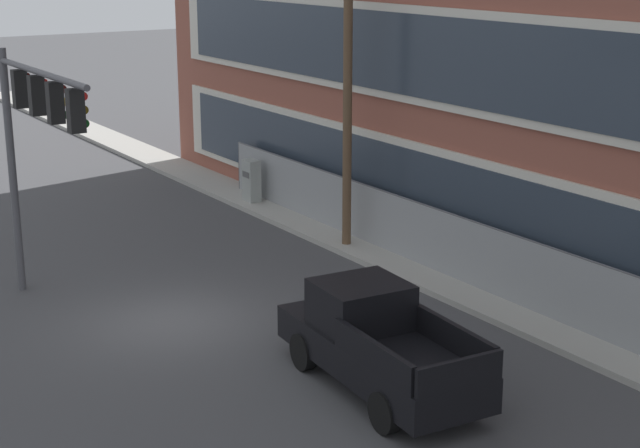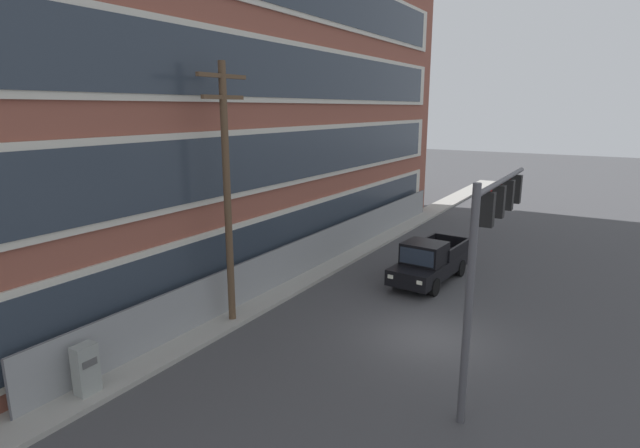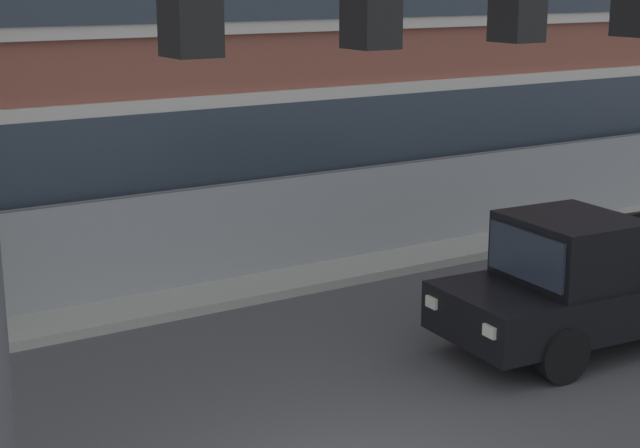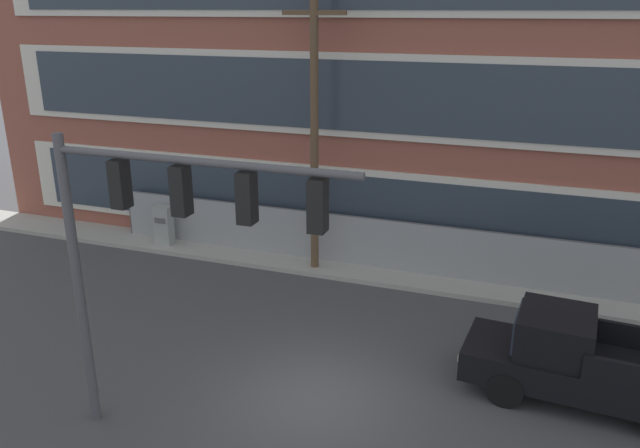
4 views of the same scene
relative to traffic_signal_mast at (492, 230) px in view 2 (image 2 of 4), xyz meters
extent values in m
plane|color=#424244|center=(2.18, 2.29, -4.66)|extent=(160.00, 160.00, 0.00)
cube|color=#9E9B93|center=(2.18, 9.41, -4.58)|extent=(80.00, 1.69, 0.16)
cube|color=brown|center=(4.88, 15.02, 4.60)|extent=(38.23, 9.53, 18.52)
cube|color=beige|center=(4.88, 10.20, -2.62)|extent=(35.17, 0.10, 2.67)
cube|color=#2D3844|center=(4.88, 10.14, -2.62)|extent=(33.64, 0.06, 2.22)
cube|color=beige|center=(4.88, 10.20, 1.08)|extent=(35.17, 0.10, 2.67)
cube|color=#2D3844|center=(4.88, 10.14, 1.08)|extent=(33.64, 0.06, 2.22)
cube|color=beige|center=(4.88, 10.20, 4.79)|extent=(35.17, 0.10, 2.67)
cube|color=#2D3844|center=(4.88, 10.14, 4.79)|extent=(33.64, 0.06, 2.22)
cube|color=gray|center=(7.03, 9.72, -3.73)|extent=(30.31, 0.04, 1.86)
cylinder|color=#4C4C51|center=(-8.12, 9.72, -3.73)|extent=(0.06, 0.06, 1.86)
cylinder|color=#4C4C51|center=(22.19, 9.72, -3.73)|extent=(0.06, 0.06, 1.86)
cylinder|color=#4C4C51|center=(7.03, 9.72, -2.80)|extent=(30.31, 0.05, 0.05)
cylinder|color=#4C4C51|center=(-2.02, 0.00, -1.55)|extent=(0.20, 0.20, 6.22)
cylinder|color=#4C4C51|center=(0.92, 0.00, 1.26)|extent=(5.88, 0.14, 0.14)
cube|color=black|center=(-0.74, 0.00, 0.71)|extent=(0.28, 0.32, 0.90)
cylinder|color=#4B0807|center=(-0.74, 0.18, 0.99)|extent=(0.04, 0.18, 0.18)
cylinder|color=gold|center=(-0.74, 0.18, 0.71)|extent=(0.04, 0.18, 0.18)
cylinder|color=#0A4011|center=(-0.74, 0.18, 0.43)|extent=(0.04, 0.18, 0.18)
cube|color=black|center=(0.54, 0.00, 0.71)|extent=(0.28, 0.32, 0.90)
cylinder|color=red|center=(0.54, 0.18, 0.99)|extent=(0.04, 0.18, 0.18)
cylinder|color=#503E08|center=(0.54, 0.18, 0.71)|extent=(0.04, 0.18, 0.18)
cylinder|color=#0A4011|center=(0.54, 0.18, 0.43)|extent=(0.04, 0.18, 0.18)
cube|color=black|center=(1.81, 0.00, 0.71)|extent=(0.28, 0.32, 0.90)
cylinder|color=#4B0807|center=(1.81, 0.18, 0.99)|extent=(0.04, 0.18, 0.18)
cylinder|color=gold|center=(1.81, 0.18, 0.71)|extent=(0.04, 0.18, 0.18)
cylinder|color=#0A4011|center=(1.81, 0.18, 0.43)|extent=(0.04, 0.18, 0.18)
cube|color=black|center=(3.09, 0.00, 0.71)|extent=(0.28, 0.32, 0.90)
cylinder|color=red|center=(3.09, 0.18, 0.99)|extent=(0.04, 0.18, 0.18)
cylinder|color=#503E08|center=(3.09, 0.18, 0.71)|extent=(0.04, 0.18, 0.18)
cylinder|color=#0A4011|center=(3.09, 0.18, 0.43)|extent=(0.04, 0.18, 0.18)
cube|color=black|center=(7.89, 4.24, -3.91)|extent=(5.45, 2.31, 0.70)
cube|color=black|center=(7.15, 4.29, -3.09)|extent=(1.72, 1.88, 0.94)
cube|color=#283342|center=(6.33, 4.35, -3.09)|extent=(0.18, 1.57, 0.71)
cube|color=black|center=(9.02, 3.25, -3.28)|extent=(2.66, 0.32, 0.56)
cube|color=black|center=(9.15, 5.04, -3.28)|extent=(2.66, 0.32, 0.56)
cube|color=black|center=(10.50, 4.04, -3.28)|extent=(0.24, 1.84, 0.56)
cylinder|color=black|center=(6.23, 3.48, -4.26)|extent=(0.82, 0.32, 0.80)
cylinder|color=black|center=(6.36, 5.23, -4.26)|extent=(0.82, 0.32, 0.80)
cylinder|color=black|center=(9.41, 3.24, -4.26)|extent=(0.82, 0.32, 0.80)
cylinder|color=black|center=(9.55, 4.99, -4.26)|extent=(0.82, 0.32, 0.80)
cube|color=white|center=(5.17, 3.77, -3.80)|extent=(0.08, 0.24, 0.16)
cube|color=white|center=(5.27, 5.10, -3.80)|extent=(0.08, 0.24, 0.16)
cylinder|color=brown|center=(-0.37, 9.09, 0.07)|extent=(0.26, 0.26, 9.46)
cube|color=brown|center=(-0.37, 9.09, 4.30)|extent=(2.35, 0.14, 0.14)
cube|color=brown|center=(-0.37, 9.09, 3.60)|extent=(2.00, 0.14, 0.14)
cube|color=#939993|center=(-6.31, 9.21, -3.86)|extent=(0.62, 0.42, 1.59)
cube|color=#515151|center=(-6.31, 8.99, -3.54)|extent=(0.44, 0.02, 0.20)
camera|label=1|loc=(22.41, -6.59, 3.91)|focal=55.00mm
camera|label=2|loc=(-13.66, -2.78, 3.25)|focal=28.00mm
camera|label=3|loc=(-3.20, -5.29, 0.71)|focal=55.00mm
camera|label=4|loc=(6.41, -9.04, 3.75)|focal=35.00mm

